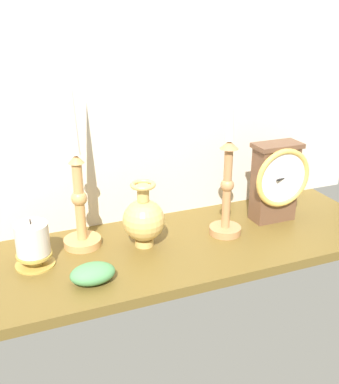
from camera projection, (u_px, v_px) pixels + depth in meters
ground_plane at (192, 245)px, 116.45cm from camera, size 100.00×36.00×2.40cm
back_wall at (164, 96)px, 119.60cm from camera, size 120.00×2.00×65.00cm
mantel_clock at (276, 181)px, 123.00cm from camera, size 15.74×8.27×21.29cm
candlestick_tall_left at (79, 193)px, 108.82cm from camera, size 9.05×9.05×43.79cm
candlestick_tall_center at (228, 179)px, 114.30cm from camera, size 8.11×8.11×43.68cm
brass_vase_bulbous at (144, 219)px, 111.49cm from camera, size 10.11×10.11×16.21cm
pillar_candle_front at (33, 244)px, 103.50cm from camera, size 8.88×8.88×11.38cm
ivy_sprig at (93, 274)px, 98.16cm from camera, size 9.62×6.73×4.23cm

